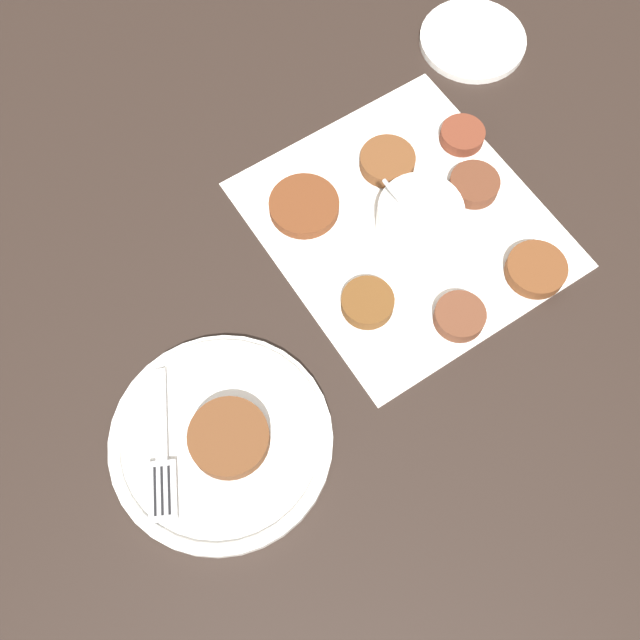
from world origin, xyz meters
TOP-DOWN VIEW (x-y plane):
  - ground_plane at (0.00, 0.00)m, footprint 4.00×4.00m
  - napkin at (0.00, 0.00)m, footprint 0.40×0.37m
  - sauce_bowl at (0.01, 0.01)m, footprint 0.11×0.10m
  - fritter_0 at (-0.07, -0.10)m, footprint 0.09×0.09m
  - fritter_1 at (0.08, -0.09)m, footprint 0.06×0.06m
  - fritter_2 at (-0.08, 0.02)m, footprint 0.07×0.07m
  - fritter_3 at (-0.01, 0.10)m, footprint 0.06×0.06m
  - fritter_4 at (0.12, 0.11)m, footprint 0.07×0.07m
  - fritter_5 at (-0.08, 0.12)m, footprint 0.06×0.06m
  - fritter_6 at (0.14, 0.00)m, footprint 0.06×0.06m
  - serving_plate at (0.16, -0.30)m, footprint 0.24×0.24m
  - fritter_on_plate at (0.17, -0.29)m, footprint 0.09×0.09m
  - fork at (0.16, -0.36)m, footprint 0.16×0.07m
  - extra_saucer at (-0.22, 0.21)m, footprint 0.15×0.15m

SIDE VIEW (x-z plane):
  - ground_plane at x=0.00m, z-range 0.00..0.00m
  - napkin at x=0.00m, z-range 0.00..0.00m
  - extra_saucer at x=-0.22m, z-range 0.00..0.01m
  - serving_plate at x=0.16m, z-range 0.00..0.02m
  - fritter_0 at x=-0.07m, z-range 0.00..0.02m
  - fritter_5 at x=-0.08m, z-range 0.00..0.02m
  - fritter_4 at x=0.12m, z-range 0.00..0.02m
  - fritter_1 at x=0.08m, z-range 0.00..0.02m
  - fritter_2 at x=-0.08m, z-range 0.00..0.02m
  - fritter_6 at x=0.14m, z-range 0.00..0.02m
  - fritter_3 at x=-0.01m, z-range 0.00..0.02m
  - fork at x=0.16m, z-range 0.02..0.03m
  - sauce_bowl at x=0.01m, z-range -0.02..0.07m
  - fritter_on_plate at x=0.17m, z-range 0.02..0.04m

